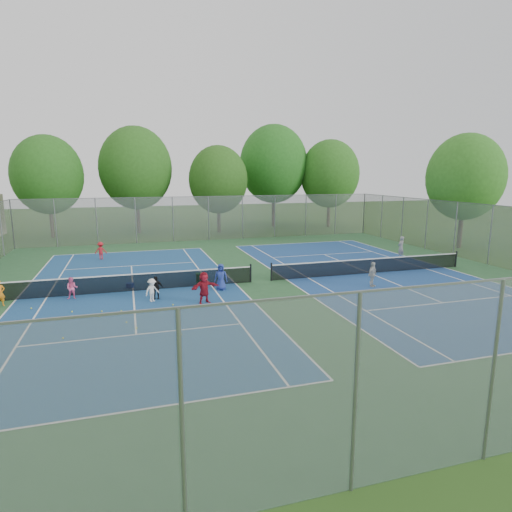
{
  "coord_description": "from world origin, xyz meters",
  "views": [
    {
      "loc": [
        -7.07,
        -22.45,
        6.06
      ],
      "look_at": [
        0.0,
        1.0,
        1.3
      ],
      "focal_mm": 30.0,
      "sensor_mm": 36.0,
      "label": 1
    }
  ],
  "objects_px": {
    "ball_hopper": "(199,278)",
    "net_right": "(370,266)",
    "instructor": "(401,247)",
    "ball_crate": "(130,285)",
    "net_left": "(133,283)"
  },
  "relations": [
    {
      "from": "net_right",
      "to": "ball_crate",
      "type": "xyz_separation_m",
      "value": [
        -14.14,
        0.75,
        -0.32
      ]
    },
    {
      "from": "net_right",
      "to": "instructor",
      "type": "distance_m",
      "value": 5.92
    },
    {
      "from": "ball_crate",
      "to": "instructor",
      "type": "xyz_separation_m",
      "value": [
        18.84,
        2.83,
        0.66
      ]
    },
    {
      "from": "net_left",
      "to": "net_right",
      "type": "xyz_separation_m",
      "value": [
        14.0,
        0.0,
        0.0
      ]
    },
    {
      "from": "net_left",
      "to": "instructor",
      "type": "distance_m",
      "value": 19.04
    },
    {
      "from": "ball_hopper",
      "to": "ball_crate",
      "type": "bearing_deg",
      "value": 178.87
    },
    {
      "from": "ball_hopper",
      "to": "net_left",
      "type": "bearing_deg",
      "value": -169.23
    },
    {
      "from": "net_left",
      "to": "instructor",
      "type": "relative_size",
      "value": 8.04
    },
    {
      "from": "ball_hopper",
      "to": "net_right",
      "type": "bearing_deg",
      "value": -3.69
    },
    {
      "from": "net_left",
      "to": "ball_hopper",
      "type": "xyz_separation_m",
      "value": [
        3.55,
        0.67,
        -0.17
      ]
    },
    {
      "from": "net_right",
      "to": "instructor",
      "type": "height_order",
      "value": "instructor"
    },
    {
      "from": "ball_hopper",
      "to": "instructor",
      "type": "distance_m",
      "value": 15.44
    },
    {
      "from": "net_left",
      "to": "instructor",
      "type": "bearing_deg",
      "value": 10.84
    },
    {
      "from": "net_right",
      "to": "ball_hopper",
      "type": "bearing_deg",
      "value": 176.31
    },
    {
      "from": "net_left",
      "to": "ball_crate",
      "type": "xyz_separation_m",
      "value": [
        -0.14,
        0.75,
        -0.32
      ]
    }
  ]
}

